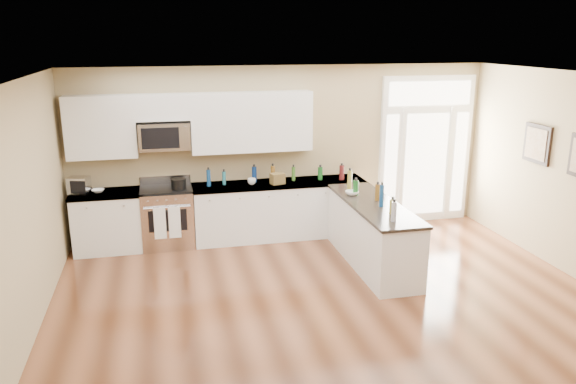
{
  "coord_description": "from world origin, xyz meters",
  "views": [
    {
      "loc": [
        -2.0,
        -5.01,
        3.26
      ],
      "look_at": [
        -0.39,
        2.0,
        1.25
      ],
      "focal_mm": 35.0,
      "sensor_mm": 36.0,
      "label": 1
    }
  ],
  "objects_px": {
    "kitchen_range": "(168,217)",
    "stockpot": "(179,183)",
    "peninsula_cabinet": "(372,236)",
    "toaster_oven": "(79,185)"
  },
  "relations": [
    {
      "from": "peninsula_cabinet",
      "to": "kitchen_range",
      "type": "height_order",
      "value": "kitchen_range"
    },
    {
      "from": "stockpot",
      "to": "toaster_oven",
      "type": "height_order",
      "value": "toaster_oven"
    },
    {
      "from": "stockpot",
      "to": "toaster_oven",
      "type": "xyz_separation_m",
      "value": [
        -1.48,
        0.13,
        0.03
      ]
    },
    {
      "from": "toaster_oven",
      "to": "peninsula_cabinet",
      "type": "bearing_deg",
      "value": -2.7
    },
    {
      "from": "peninsula_cabinet",
      "to": "kitchen_range",
      "type": "relative_size",
      "value": 2.15
    },
    {
      "from": "stockpot",
      "to": "toaster_oven",
      "type": "bearing_deg",
      "value": 175.11
    },
    {
      "from": "kitchen_range",
      "to": "toaster_oven",
      "type": "xyz_separation_m",
      "value": [
        -1.29,
        0.04,
        0.59
      ]
    },
    {
      "from": "kitchen_range",
      "to": "stockpot",
      "type": "bearing_deg",
      "value": -24.71
    },
    {
      "from": "kitchen_range",
      "to": "toaster_oven",
      "type": "height_order",
      "value": "toaster_oven"
    },
    {
      "from": "peninsula_cabinet",
      "to": "toaster_oven",
      "type": "distance_m",
      "value": 4.49
    }
  ]
}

